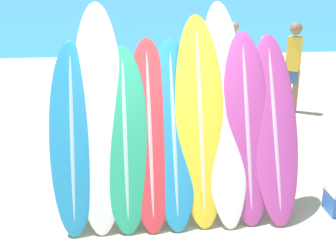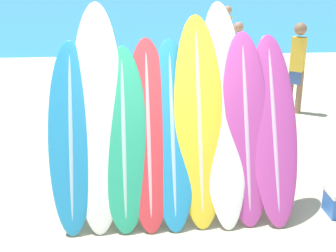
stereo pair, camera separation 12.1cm
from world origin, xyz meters
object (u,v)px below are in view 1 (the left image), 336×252
Objects in this scene: surfboard_slot_3 at (150,133)px; person_far_left at (221,35)px; surfboard_slot_8 at (274,128)px; person_mid_beach at (293,64)px; surfboard_slot_4 at (174,133)px; surfboard_slot_2 at (125,139)px; person_near_water at (233,55)px; surfboard_slot_6 at (224,112)px; surfboard_slot_1 at (99,116)px; surfboard_slot_0 at (72,137)px; surfboard_slot_7 at (247,127)px; surfboard_slot_5 at (200,120)px; surfboard_rack at (175,181)px.

person_far_left is at bearing 72.08° from surfboard_slot_3.
person_mid_beach is (1.62, 3.75, -0.07)m from surfboard_slot_8.
surfboard_slot_8 reaches higher than surfboard_slot_4.
person_near_water is (2.49, 5.18, -0.10)m from surfboard_slot_2.
surfboard_slot_2 reaches higher than person_mid_beach.
surfboard_slot_6 is at bearing -31.48° from person_far_left.
surfboard_slot_1 is 1.41× the size of person_far_left.
surfboard_slot_0 is 0.97× the size of surfboard_slot_7.
surfboard_slot_3 is 0.90m from surfboard_slot_6.
surfboard_slot_3 is 4.85m from person_mid_beach.
surfboard_slot_1 is 5.80m from person_near_water.
person_far_left is (2.23, 7.76, -0.07)m from surfboard_slot_4.
surfboard_slot_2 is (0.59, -0.01, -0.04)m from surfboard_slot_0.
surfboard_slot_8 is (0.87, -0.04, -0.12)m from surfboard_slot_5.
surfboard_slot_7 is (1.42, 0.03, 0.07)m from surfboard_slot_2.
surfboard_slot_1 is (0.30, 0.09, 0.20)m from surfboard_slot_0.
surfboard_slot_4 is 1.14× the size of person_mid_beach.
surfboard_slot_7 is (0.86, 0.00, 0.04)m from surfboard_slot_4.
surfboard_slot_6 is at bearing 15.77° from surfboard_rack.
surfboard_slot_8 is at bearing -2.76° from surfboard_slot_5.
surfboard_slot_1 is 1.16m from surfboard_slot_5.
surfboard_slot_5 reaches higher than person_mid_beach.
surfboard_rack is 4.76m from person_mid_beach.
person_near_water is (1.94, 5.15, -0.13)m from surfboard_slot_4.
surfboard_slot_2 is 0.93× the size of surfboard_slot_7.
surfboard_slot_4 is 1.17× the size of person_far_left.
surfboard_slot_3 is 1.01× the size of surfboard_slot_4.
surfboard_slot_5 is 1.30× the size of person_mid_beach.
person_mid_beach is (2.49, 3.70, -0.18)m from surfboard_slot_5.
surfboard_slot_8 is (0.33, -0.01, -0.02)m from surfboard_slot_7.
surfboard_slot_3 is 5.61m from person_near_water.
surfboard_slot_2 is 0.81× the size of surfboard_slot_6.
person_near_water is (2.21, 5.15, -0.14)m from surfboard_slot_3.
surfboard_slot_4 is at bearing 114.31° from person_near_water.
person_near_water is at bearing 81.68° from surfboard_slot_8.
surfboard_slot_2 is at bearing -1.08° from surfboard_slot_0.
surfboard_slot_4 reaches higher than person_mid_beach.
surfboard_slot_0 is at bearing -42.94° from person_far_left.
surfboard_slot_0 is 0.84× the size of surfboard_slot_6.
surfboard_slot_5 is 1.33× the size of person_far_left.
surfboard_slot_5 is 0.30m from surfboard_slot_6.
surfboard_rack is at bearing -159.52° from surfboard_slot_5.
surfboard_rack is at bearing -35.29° from person_far_left.
surfboard_slot_3 is 1.15× the size of person_mid_beach.
surfboard_slot_6 reaches higher than surfboard_slot_0.
surfboard_slot_5 is 1.09× the size of surfboard_slot_7.
surfboard_slot_5 is at bearing -1.76° from surfboard_slot_1.
surfboard_slot_6 is 7.84m from person_far_left.
surfboard_rack is at bearing -14.51° from surfboard_slot_3.
surfboard_slot_6 reaches higher than person_mid_beach.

